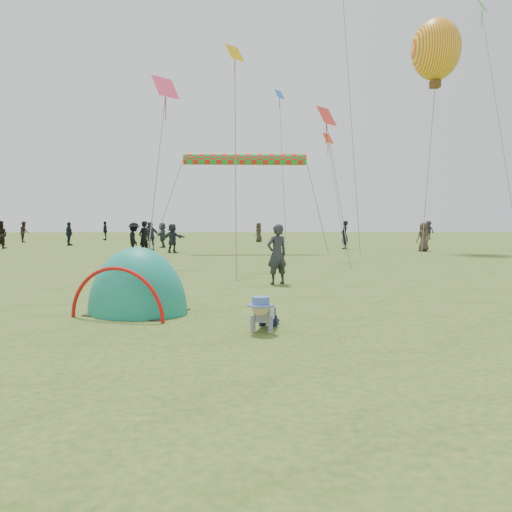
{
  "coord_description": "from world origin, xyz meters",
  "views": [
    {
      "loc": [
        -0.01,
        -8.43,
        1.71
      ],
      "look_at": [
        0.47,
        1.78,
        1.0
      ],
      "focal_mm": 35.0,
      "sensor_mm": 36.0,
      "label": 1
    }
  ],
  "objects_px": {
    "popup_tent": "(138,313)",
    "balloon_kite": "(436,53)",
    "crawling_toddler": "(264,312)",
    "standing_adult": "(277,254)"
  },
  "relations": [
    {
      "from": "standing_adult",
      "to": "balloon_kite",
      "type": "xyz_separation_m",
      "value": [
        10.16,
        14.54,
        10.24
      ]
    },
    {
      "from": "balloon_kite",
      "to": "standing_adult",
      "type": "bearing_deg",
      "value": -124.93
    },
    {
      "from": "popup_tent",
      "to": "standing_adult",
      "type": "relative_size",
      "value": 1.51
    },
    {
      "from": "crawling_toddler",
      "to": "balloon_kite",
      "type": "relative_size",
      "value": 0.2
    },
    {
      "from": "balloon_kite",
      "to": "popup_tent",
      "type": "bearing_deg",
      "value": -125.19
    },
    {
      "from": "crawling_toddler",
      "to": "standing_adult",
      "type": "xyz_separation_m",
      "value": [
        0.72,
        5.72,
        0.53
      ]
    },
    {
      "from": "crawling_toddler",
      "to": "popup_tent",
      "type": "xyz_separation_m",
      "value": [
        -2.26,
        1.63,
        -0.29
      ]
    },
    {
      "from": "popup_tent",
      "to": "balloon_kite",
      "type": "xyz_separation_m",
      "value": [
        13.14,
        18.63,
        11.06
      ]
    },
    {
      "from": "crawling_toddler",
      "to": "standing_adult",
      "type": "relative_size",
      "value": 0.46
    },
    {
      "from": "popup_tent",
      "to": "balloon_kite",
      "type": "height_order",
      "value": "balloon_kite"
    }
  ]
}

